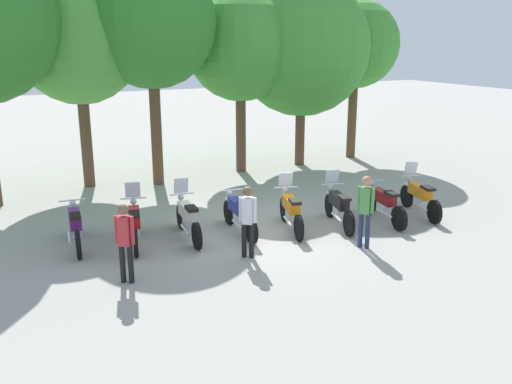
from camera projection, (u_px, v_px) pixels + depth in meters
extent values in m
plane|color=#9E9B93|center=(265.00, 231.00, 14.00)|extent=(80.00, 80.00, 0.00)
cylinder|color=black|center=(74.00, 224.00, 13.55)|extent=(0.16, 0.65, 0.64)
cylinder|color=black|center=(78.00, 245.00, 12.16)|extent=(0.16, 0.65, 0.64)
cube|color=silver|center=(73.00, 210.00, 13.46)|extent=(0.15, 0.37, 0.04)
cube|color=#59196B|center=(75.00, 219.00, 12.81)|extent=(0.35, 0.97, 0.30)
cube|color=silver|center=(76.00, 230.00, 12.83)|extent=(0.26, 0.42, 0.24)
cube|color=black|center=(75.00, 216.00, 12.39)|extent=(0.28, 0.46, 0.08)
cylinder|color=silver|center=(73.00, 212.00, 13.39)|extent=(0.07, 0.23, 0.64)
cylinder|color=silver|center=(72.00, 200.00, 13.22)|extent=(0.62, 0.09, 0.04)
sphere|color=silver|center=(73.00, 204.00, 13.37)|extent=(0.17, 0.17, 0.16)
cylinder|color=silver|center=(70.00, 238.00, 12.52)|extent=(0.14, 0.70, 0.07)
cylinder|color=black|center=(135.00, 221.00, 13.72)|extent=(0.25, 0.65, 0.64)
cylinder|color=black|center=(136.00, 243.00, 12.27)|extent=(0.25, 0.65, 0.64)
cube|color=silver|center=(134.00, 208.00, 13.63)|extent=(0.20, 0.38, 0.04)
cube|color=red|center=(134.00, 217.00, 12.95)|extent=(0.47, 0.98, 0.30)
cube|color=silver|center=(135.00, 228.00, 12.97)|extent=(0.31, 0.44, 0.24)
cube|color=black|center=(134.00, 214.00, 12.52)|extent=(0.34, 0.48, 0.08)
cylinder|color=silver|center=(134.00, 210.00, 13.55)|extent=(0.10, 0.23, 0.64)
cylinder|color=silver|center=(133.00, 198.00, 13.38)|extent=(0.61, 0.18, 0.04)
sphere|color=silver|center=(133.00, 202.00, 13.53)|extent=(0.19, 0.19, 0.16)
cylinder|color=silver|center=(128.00, 236.00, 12.67)|extent=(0.23, 0.70, 0.07)
cube|color=silver|center=(133.00, 190.00, 13.38)|extent=(0.38, 0.21, 0.39)
cylinder|color=black|center=(181.00, 217.00, 14.09)|extent=(0.16, 0.65, 0.64)
cylinder|color=black|center=(197.00, 236.00, 12.70)|extent=(0.16, 0.65, 0.64)
cube|color=silver|center=(181.00, 204.00, 14.00)|extent=(0.15, 0.37, 0.04)
cube|color=silver|center=(188.00, 211.00, 13.35)|extent=(0.35, 0.97, 0.30)
cube|color=silver|center=(188.00, 223.00, 13.38)|extent=(0.26, 0.42, 0.24)
cube|color=black|center=(191.00, 209.00, 12.94)|extent=(0.28, 0.46, 0.08)
cylinder|color=silver|center=(181.00, 206.00, 13.93)|extent=(0.07, 0.23, 0.64)
cylinder|color=silver|center=(182.00, 194.00, 13.76)|extent=(0.62, 0.09, 0.04)
sphere|color=silver|center=(181.00, 197.00, 13.91)|extent=(0.17, 0.17, 0.16)
cylinder|color=silver|center=(185.00, 230.00, 13.07)|extent=(0.13, 0.70, 0.07)
cube|color=silver|center=(181.00, 186.00, 13.76)|extent=(0.37, 0.17, 0.39)
cylinder|color=black|center=(229.00, 212.00, 14.44)|extent=(0.14, 0.65, 0.64)
cylinder|color=black|center=(251.00, 231.00, 13.06)|extent=(0.14, 0.65, 0.64)
cube|color=silver|center=(229.00, 200.00, 14.35)|extent=(0.14, 0.37, 0.04)
cube|color=navy|center=(239.00, 207.00, 13.70)|extent=(0.32, 0.96, 0.30)
cube|color=silver|center=(240.00, 218.00, 13.73)|extent=(0.24, 0.41, 0.24)
cube|color=black|center=(245.00, 204.00, 13.30)|extent=(0.27, 0.45, 0.08)
cylinder|color=silver|center=(230.00, 202.00, 14.28)|extent=(0.06, 0.23, 0.64)
cylinder|color=silver|center=(231.00, 190.00, 14.11)|extent=(0.62, 0.07, 0.04)
sphere|color=silver|center=(230.00, 193.00, 14.26)|extent=(0.17, 0.17, 0.16)
cylinder|color=silver|center=(238.00, 225.00, 13.42)|extent=(0.11, 0.70, 0.07)
cylinder|color=black|center=(284.00, 209.00, 14.72)|extent=(0.27, 0.64, 0.64)
cylinder|color=black|center=(299.00, 228.00, 13.25)|extent=(0.27, 0.64, 0.64)
cube|color=silver|center=(284.00, 197.00, 14.63)|extent=(0.21, 0.38, 0.04)
cube|color=orange|center=(291.00, 204.00, 13.94)|extent=(0.51, 0.98, 0.30)
cube|color=silver|center=(291.00, 215.00, 13.96)|extent=(0.32, 0.45, 0.24)
cube|color=black|center=(295.00, 201.00, 13.51)|extent=(0.35, 0.49, 0.08)
cylinder|color=silver|center=(285.00, 199.00, 14.55)|extent=(0.11, 0.23, 0.64)
cylinder|color=silver|center=(286.00, 187.00, 14.37)|extent=(0.61, 0.21, 0.04)
sphere|color=silver|center=(285.00, 190.00, 14.53)|extent=(0.20, 0.20, 0.16)
cylinder|color=silver|center=(288.00, 221.00, 13.67)|extent=(0.26, 0.69, 0.07)
cube|color=silver|center=(286.00, 179.00, 14.38)|extent=(0.38, 0.23, 0.39)
cylinder|color=black|center=(330.00, 206.00, 15.03)|extent=(0.27, 0.64, 0.64)
cylinder|color=black|center=(349.00, 224.00, 13.56)|extent=(0.27, 0.64, 0.64)
cube|color=silver|center=(330.00, 194.00, 14.93)|extent=(0.21, 0.38, 0.04)
cube|color=black|center=(339.00, 201.00, 14.25)|extent=(0.51, 0.98, 0.30)
cube|color=silver|center=(339.00, 211.00, 14.27)|extent=(0.32, 0.45, 0.24)
cube|color=black|center=(344.00, 198.00, 13.81)|extent=(0.35, 0.49, 0.08)
cylinder|color=silver|center=(331.00, 195.00, 14.86)|extent=(0.11, 0.23, 0.64)
cylinder|color=silver|center=(333.00, 184.00, 14.68)|extent=(0.61, 0.21, 0.04)
sphere|color=silver|center=(331.00, 187.00, 14.84)|extent=(0.20, 0.20, 0.16)
cylinder|color=silver|center=(337.00, 217.00, 13.97)|extent=(0.26, 0.69, 0.07)
cube|color=silver|center=(332.00, 176.00, 14.68)|extent=(0.38, 0.23, 0.39)
cylinder|color=black|center=(369.00, 202.00, 15.35)|extent=(0.20, 0.65, 0.64)
cylinder|color=black|center=(399.00, 219.00, 13.93)|extent=(0.20, 0.65, 0.64)
cube|color=silver|center=(370.00, 190.00, 15.26)|extent=(0.17, 0.37, 0.04)
cube|color=maroon|center=(383.00, 197.00, 14.59)|extent=(0.40, 0.98, 0.30)
cube|color=silver|center=(384.00, 207.00, 14.62)|extent=(0.28, 0.43, 0.24)
cube|color=black|center=(392.00, 194.00, 14.17)|extent=(0.30, 0.47, 0.08)
cylinder|color=silver|center=(372.00, 192.00, 15.19)|extent=(0.08, 0.23, 0.64)
cylinder|color=silver|center=(374.00, 181.00, 15.01)|extent=(0.62, 0.13, 0.04)
sphere|color=silver|center=(371.00, 184.00, 15.17)|extent=(0.18, 0.18, 0.16)
cylinder|color=silver|center=(384.00, 213.00, 14.31)|extent=(0.18, 0.70, 0.07)
cylinder|color=black|center=(407.00, 196.00, 15.93)|extent=(0.25, 0.65, 0.64)
cylinder|color=black|center=(434.00, 212.00, 14.47)|extent=(0.25, 0.65, 0.64)
cube|color=silver|center=(408.00, 185.00, 15.83)|extent=(0.20, 0.38, 0.04)
cube|color=orange|center=(420.00, 191.00, 15.15)|extent=(0.48, 0.98, 0.30)
cube|color=silver|center=(420.00, 201.00, 15.17)|extent=(0.31, 0.44, 0.24)
cube|color=black|center=(428.00, 188.00, 14.72)|extent=(0.34, 0.49, 0.08)
cylinder|color=silver|center=(409.00, 186.00, 15.76)|extent=(0.10, 0.23, 0.64)
cylinder|color=silver|center=(411.00, 176.00, 15.58)|extent=(0.61, 0.19, 0.04)
sphere|color=silver|center=(409.00, 179.00, 15.74)|extent=(0.19, 0.19, 0.16)
cylinder|color=silver|center=(420.00, 206.00, 14.87)|extent=(0.24, 0.70, 0.07)
cube|color=silver|center=(411.00, 168.00, 15.58)|extent=(0.38, 0.22, 0.39)
cylinder|color=#232D4C|center=(360.00, 230.00, 12.80)|extent=(0.15, 0.15, 0.84)
cylinder|color=#232D4C|center=(368.00, 231.00, 12.72)|extent=(0.15, 0.15, 0.84)
cube|color=#4C8C47|center=(366.00, 200.00, 12.57)|extent=(0.29, 0.30, 0.63)
cylinder|color=#4C8C47|center=(359.00, 199.00, 12.63)|extent=(0.11, 0.11, 0.60)
cylinder|color=#4C8C47|center=(373.00, 201.00, 12.49)|extent=(0.11, 0.11, 0.60)
sphere|color=#A87A5B|center=(367.00, 181.00, 12.44)|extent=(0.32, 0.32, 0.23)
cylinder|color=black|center=(252.00, 241.00, 12.19)|extent=(0.15, 0.15, 0.79)
cylinder|color=black|center=(244.00, 240.00, 12.22)|extent=(0.15, 0.15, 0.79)
cube|color=silver|center=(248.00, 211.00, 12.02)|extent=(0.30, 0.29, 0.60)
cylinder|color=silver|center=(255.00, 210.00, 11.99)|extent=(0.11, 0.11, 0.57)
cylinder|color=silver|center=(241.00, 209.00, 12.04)|extent=(0.11, 0.11, 0.57)
sphere|color=brown|center=(248.00, 191.00, 11.90)|extent=(0.30, 0.30, 0.22)
cylinder|color=black|center=(123.00, 264.00, 10.94)|extent=(0.15, 0.15, 0.80)
cylinder|color=black|center=(131.00, 264.00, 10.92)|extent=(0.15, 0.15, 0.80)
cube|color=#B22D33|center=(124.00, 231.00, 10.74)|extent=(0.29, 0.29, 0.60)
cylinder|color=#B22D33|center=(117.00, 230.00, 10.76)|extent=(0.11, 0.11, 0.57)
cylinder|color=#B22D33|center=(132.00, 230.00, 10.71)|extent=(0.11, 0.11, 0.57)
sphere|color=brown|center=(123.00, 209.00, 10.62)|extent=(0.30, 0.30, 0.22)
cylinder|color=brown|center=(86.00, 137.00, 17.85)|extent=(0.36, 0.36, 3.27)
sphere|color=#4C9E3D|center=(78.00, 41.00, 17.05)|extent=(3.91, 3.91, 3.91)
cylinder|color=brown|center=(156.00, 128.00, 18.04)|extent=(0.36, 0.36, 3.76)
sphere|color=#2D7A28|center=(151.00, 22.00, 17.15)|extent=(4.11, 4.11, 4.11)
cylinder|color=brown|center=(241.00, 129.00, 19.91)|extent=(0.36, 0.36, 3.13)
sphere|color=#3D8E33|center=(240.00, 47.00, 19.14)|extent=(3.78, 3.78, 3.78)
cylinder|color=brown|center=(300.00, 131.00, 21.04)|extent=(0.36, 0.36, 2.65)
sphere|color=#3D8E33|center=(302.00, 47.00, 20.21)|extent=(5.05, 5.05, 5.05)
cylinder|color=brown|center=(352.00, 117.00, 22.30)|extent=(0.36, 0.36, 3.31)
sphere|color=#3D8E33|center=(355.00, 44.00, 21.54)|extent=(3.42, 3.42, 3.42)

